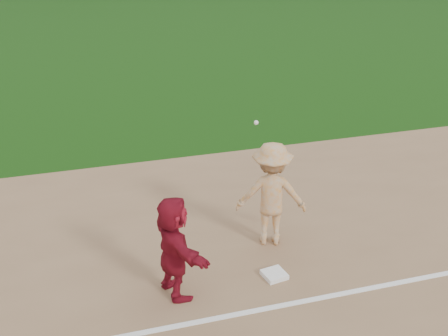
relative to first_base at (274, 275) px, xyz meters
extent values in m
plane|color=#133C0B|center=(-0.38, 0.08, -0.06)|extent=(160.00, 160.00, 0.00)
cube|color=white|center=(-0.38, -0.72, -0.03)|extent=(60.00, 0.10, 0.01)
cube|color=white|center=(0.00, 0.00, 0.00)|extent=(0.40, 0.40, 0.08)
imported|color=maroon|center=(-1.61, 0.04, 0.79)|extent=(0.80, 1.60, 1.66)
imported|color=#AAAAAD|center=(0.30, 1.02, 0.90)|extent=(1.38, 1.06, 1.88)
sphere|color=white|center=(-0.12, 0.73, 2.36)|extent=(0.07, 0.07, 0.07)
camera|label=1|loc=(-2.89, -6.93, 5.38)|focal=45.00mm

